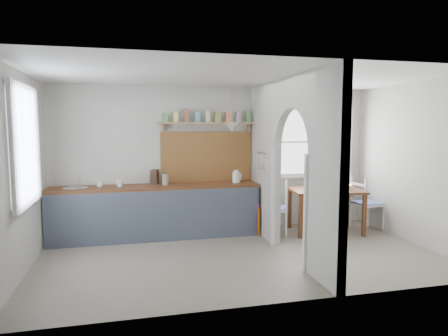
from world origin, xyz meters
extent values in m
cube|color=gray|center=(0.00, 0.00, 0.00)|extent=(5.80, 3.20, 0.01)
cube|color=#B8B5A1|center=(0.00, 0.00, 2.60)|extent=(5.80, 3.20, 0.01)
cube|color=#B8B5A1|center=(0.00, 1.60, 1.30)|extent=(5.80, 0.01, 2.60)
cube|color=#B8B5A1|center=(0.00, -1.60, 1.30)|extent=(5.80, 0.01, 2.60)
cube|color=#B8B5A1|center=(-2.90, 0.00, 1.30)|extent=(0.01, 3.20, 2.60)
cube|color=#B8B5A1|center=(2.90, 0.00, 1.30)|extent=(0.01, 3.20, 2.60)
cube|color=#B8B5A1|center=(0.70, -1.20, 1.30)|extent=(0.12, 0.80, 2.60)
cube|color=#B8B5A1|center=(0.70, 1.00, 1.30)|extent=(0.12, 1.20, 2.60)
cube|color=#B8B5A1|center=(0.70, -0.20, 2.08)|extent=(0.12, 1.20, 1.05)
cube|color=brown|center=(-1.13, 1.30, 0.88)|extent=(3.50, 0.60, 0.05)
cube|color=slate|center=(-1.13, 1.01, 0.42)|extent=(3.50, 0.03, 0.85)
cube|color=#342018|center=(-1.13, 1.35, 0.42)|extent=(3.46, 0.45, 0.85)
cylinder|color=silver|center=(-2.43, 1.30, 0.89)|extent=(0.40, 0.40, 0.02)
cube|color=brown|center=(-0.20, 1.58, 1.35)|extent=(1.65, 0.03, 0.90)
cube|color=#A27D4D|center=(-0.20, 1.49, 1.95)|extent=(1.75, 0.20, 0.03)
cube|color=#438E41|center=(-0.95, 1.49, 2.06)|extent=(0.09, 0.09, 0.18)
cube|color=#E6E868|center=(-0.76, 1.49, 2.06)|extent=(0.09, 0.09, 0.18)
cube|color=brown|center=(-0.58, 1.49, 2.06)|extent=(0.09, 0.09, 0.18)
cube|color=teal|center=(-0.39, 1.49, 2.06)|extent=(0.09, 0.09, 0.18)
cube|color=beige|center=(-0.20, 1.49, 2.06)|extent=(0.09, 0.09, 0.18)
cube|color=olive|center=(-0.02, 1.49, 2.06)|extent=(0.09, 0.09, 0.18)
cube|color=#C26C46|center=(0.17, 1.49, 2.06)|extent=(0.09, 0.09, 0.18)
cube|color=#AA8EAC|center=(0.35, 1.49, 2.06)|extent=(0.09, 0.09, 0.18)
cube|color=#438E41|center=(0.54, 1.49, 2.06)|extent=(0.09, 0.09, 0.18)
cone|color=#EFE6CD|center=(0.15, 1.15, 1.88)|extent=(0.26, 0.26, 0.16)
cylinder|color=silver|center=(0.61, 0.90, 1.45)|extent=(0.02, 0.50, 0.02)
imported|color=white|center=(-1.73, 1.25, 0.96)|extent=(0.15, 0.15, 0.11)
imported|color=silver|center=(-2.05, 1.33, 0.95)|extent=(0.15, 0.15, 0.09)
cube|color=#342018|center=(-1.15, 1.47, 1.02)|extent=(0.16, 0.19, 0.25)
cylinder|color=gray|center=(-0.98, 1.34, 0.99)|extent=(0.14, 0.14, 0.18)
cube|color=#BE2964|center=(0.58, 0.96, 0.28)|extent=(0.02, 0.03, 0.53)
cube|color=#D76C00|center=(0.58, 0.94, 0.25)|extent=(0.02, 0.03, 0.49)
imported|color=white|center=(2.13, 0.90, 0.82)|extent=(0.43, 0.43, 0.08)
imported|color=gray|center=(1.63, 0.76, 0.83)|extent=(0.15, 0.15, 0.11)
cylinder|color=black|center=(1.53, 0.86, 0.79)|extent=(0.21, 0.21, 0.02)
imported|color=#683573|center=(1.95, 1.16, 0.88)|extent=(0.22, 0.22, 0.21)
camera|label=1|loc=(-1.58, -5.46, 1.90)|focal=32.00mm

